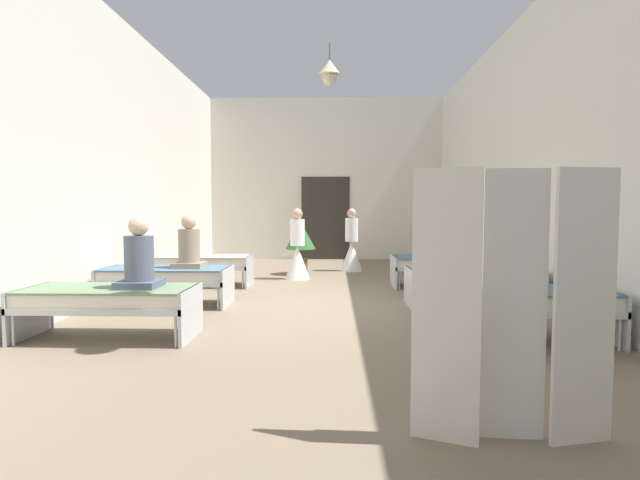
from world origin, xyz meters
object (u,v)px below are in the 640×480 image
Objects in this scene: nurse_near_aisle at (352,249)px; patient_seated_secondary at (189,248)px; bed_right_row_0 at (521,301)px; bed_right_row_1 at (472,278)px; bed_right_row_2 at (443,263)px; nurse_mid_aisle at (298,254)px; potted_plant at (301,239)px; patient_seated_primary at (139,261)px; bed_left_row_0 at (109,299)px; bed_left_row_1 at (167,276)px; bed_left_row_2 at (201,263)px; privacy_screen at (514,306)px.

nurse_near_aisle reaches higher than patient_seated_secondary.
patient_seated_secondary is at bearing 155.76° from bed_right_row_0.
bed_right_row_2 is at bearing 90.00° from bed_right_row_1.
nurse_mid_aisle reaches higher than potted_plant.
patient_seated_primary is at bearing -155.96° from bed_right_row_1.
bed_left_row_0 is 1.00× the size of bed_left_row_1.
bed_left_row_1 is at bearing 42.61° from nurse_mid_aisle.
bed_left_row_2 is 2.02m from nurse_mid_aisle.
bed_left_row_1 is at bearing 180.00° from bed_right_row_1.
bed_left_row_0 and bed_right_row_1 have the same top height.
privacy_screen is at bearing 167.28° from nurse_near_aisle.
potted_plant reaches higher than bed_right_row_2.
bed_right_row_1 is 1.28× the size of nurse_near_aisle.
bed_right_row_1 is 4.01m from nurse_mid_aisle.
patient_seated_primary is (-1.43, -4.74, 0.34)m from nurse_mid_aisle.
bed_right_row_2 is 4.66m from patient_seated_secondary.
nurse_near_aisle is at bearing 104.88° from bed_right_row_0.
bed_left_row_2 is 2.38× the size of patient_seated_primary.
patient_seated_secondary reaches higher than bed_right_row_1.
bed_left_row_1 is 4.96m from bed_right_row_2.
bed_left_row_0 is 5.08m from nurse_mid_aisle.
potted_plant is at bearing 127.75° from bed_right_row_1.
nurse_mid_aisle reaches higher than bed_left_row_2.
patient_seated_primary is at bearing -79.51° from bed_left_row_1.
bed_left_row_1 is 1.60× the size of potted_plant.
bed_right_row_1 is (4.59, 1.90, 0.00)m from bed_left_row_0.
bed_left_row_0 is at bearing 180.00° from bed_right_row_0.
bed_left_row_1 is 1.28× the size of nurse_mid_aisle.
bed_left_row_2 is 7.17m from privacy_screen.
patient_seated_secondary is at bearing 90.00° from patient_seated_primary.
bed_right_row_0 is 1.00× the size of bed_left_row_2.
bed_left_row_2 is 1.97m from patient_seated_secondary.
bed_right_row_1 is 1.60× the size of potted_plant.
patient_seated_primary reaches higher than bed_left_row_0.
bed_left_row_0 is 1.00× the size of bed_right_row_0.
bed_right_row_2 is 3.30m from potted_plant.
nurse_near_aisle reaches higher than potted_plant.
bed_right_row_0 is (4.59, 0.00, 0.00)m from bed_left_row_0.
nurse_mid_aisle is at bearing 63.39° from patient_seated_secondary.
patient_seated_primary is at bearing -90.00° from patient_seated_secondary.
nurse_mid_aisle is 1.25× the size of potted_plant.
bed_left_row_2 is 1.12× the size of privacy_screen.
bed_right_row_1 is 2.38× the size of patient_seated_primary.
privacy_screen reaches higher than nurse_mid_aisle.
patient_seated_secondary reaches higher than bed_right_row_2.
bed_left_row_0 is 4.96m from bed_right_row_1.
bed_right_row_1 is at bearing 90.00° from bed_right_row_0.
bed_right_row_1 is at bearing -22.50° from bed_left_row_2.
privacy_screen is at bearing -59.45° from bed_left_row_2.
nurse_mid_aisle reaches higher than patient_seated_secondary.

